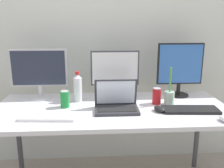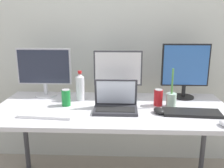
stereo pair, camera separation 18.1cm
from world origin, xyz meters
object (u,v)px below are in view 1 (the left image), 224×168
(monitor_right, at_px, (180,68))
(laptop_silver, at_px, (116,103))
(monitor_center, at_px, (115,72))
(soda_can_near_keyboard, at_px, (157,96))
(monitor_left, at_px, (39,72))
(work_desk, at_px, (112,115))
(water_bottle, at_px, (78,88))
(soda_can_by_laptop, at_px, (65,99))
(bamboo_vase, at_px, (169,97))
(keyboard_aux, at_px, (191,110))
(keyboard_main, at_px, (48,116))
(mouse_by_laptop, at_px, (159,109))

(monitor_right, relative_size, laptop_silver, 1.44)
(monitor_center, xyz_separation_m, soda_can_near_keyboard, (0.31, -0.18, -0.16))
(monitor_left, xyz_separation_m, soda_can_near_keyboard, (0.93, -0.20, -0.16))
(work_desk, distance_m, laptop_silver, 0.13)
(water_bottle, bearing_deg, soda_can_by_laptop, -122.37)
(soda_can_by_laptop, bearing_deg, bamboo_vase, 0.68)
(monitor_center, height_order, soda_can_by_laptop, monitor_center)
(keyboard_aux, bearing_deg, soda_can_near_keyboard, 144.94)
(monitor_left, distance_m, water_bottle, 0.35)
(soda_can_by_laptop, bearing_deg, laptop_silver, -11.67)
(monitor_right, height_order, soda_can_near_keyboard, monitor_right)
(monitor_center, xyz_separation_m, keyboard_main, (-0.48, -0.42, -0.21))
(keyboard_aux, bearing_deg, mouse_by_laptop, -176.85)
(monitor_center, relative_size, soda_can_by_laptop, 3.12)
(monitor_right, bearing_deg, water_bottle, -173.50)
(soda_can_near_keyboard, height_order, soda_can_by_laptop, same)
(monitor_right, height_order, keyboard_aux, monitor_right)
(bamboo_vase, bearing_deg, monitor_center, 153.31)
(monitor_right, xyz_separation_m, mouse_by_laptop, (-0.25, -0.37, -0.22))
(monitor_right, bearing_deg, work_desk, -156.08)
(laptop_silver, xyz_separation_m, mouse_by_laptop, (0.30, -0.06, -0.03))
(monitor_left, height_order, soda_can_near_keyboard, monitor_left)
(keyboard_aux, distance_m, water_bottle, 0.87)
(bamboo_vase, bearing_deg, soda_can_by_laptop, -179.32)
(work_desk, xyz_separation_m, keyboard_main, (-0.44, -0.18, 0.07))
(soda_can_near_keyboard, bearing_deg, work_desk, -170.55)
(soda_can_by_laptop, xyz_separation_m, bamboo_vase, (0.79, 0.01, -0.00))
(keyboard_aux, xyz_separation_m, soda_can_by_laptop, (-0.91, 0.14, 0.05))
(work_desk, height_order, soda_can_near_keyboard, soda_can_near_keyboard)
(laptop_silver, height_order, mouse_by_laptop, laptop_silver)
(keyboard_aux, height_order, soda_can_by_laptop, soda_can_by_laptop)
(monitor_left, height_order, monitor_center, monitor_left)
(mouse_by_laptop, bearing_deg, bamboo_vase, 33.14)
(monitor_center, height_order, laptop_silver, monitor_center)
(monitor_left, height_order, mouse_by_laptop, monitor_left)
(monitor_center, bearing_deg, mouse_by_laptop, -49.73)
(work_desk, xyz_separation_m, water_bottle, (-0.26, 0.16, 0.17))
(monitor_center, bearing_deg, monitor_left, 178.03)
(soda_can_near_keyboard, bearing_deg, keyboard_main, -163.28)
(mouse_by_laptop, height_order, water_bottle, water_bottle)
(work_desk, height_order, mouse_by_laptop, mouse_by_laptop)
(keyboard_aux, xyz_separation_m, soda_can_near_keyboard, (-0.21, 0.17, 0.05))
(keyboard_aux, bearing_deg, work_desk, 172.69)
(keyboard_aux, height_order, mouse_by_laptop, mouse_by_laptop)
(monitor_left, bearing_deg, keyboard_aux, -18.10)
(monitor_left, bearing_deg, mouse_by_laptop, -22.02)
(laptop_silver, bearing_deg, bamboo_vase, 11.91)
(monitor_center, distance_m, bamboo_vase, 0.48)
(monitor_left, xyz_separation_m, keyboard_main, (0.14, -0.44, -0.21))
(keyboard_main, relative_size, keyboard_aux, 0.94)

